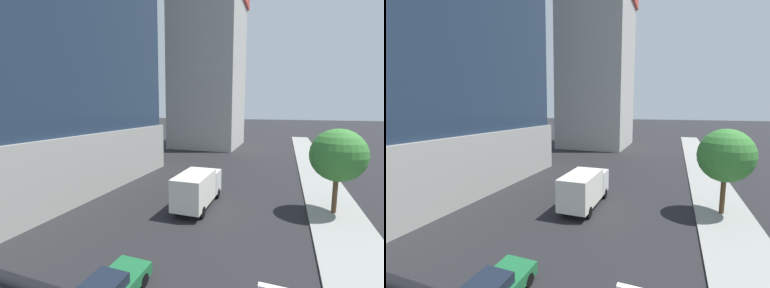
% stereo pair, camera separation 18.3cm
% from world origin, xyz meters
% --- Properties ---
extents(sidewalk, '(4.11, 120.00, 0.15)m').
position_xyz_m(sidewalk, '(8.66, 20.00, 0.07)').
color(sidewalk, gray).
rests_on(sidewalk, ground).
extents(construction_building, '(19.21, 20.96, 40.63)m').
position_xyz_m(construction_building, '(-11.27, 56.27, 18.07)').
color(construction_building, '#B2AFA8').
rests_on(construction_building, ground).
extents(street_tree, '(4.05, 4.05, 6.58)m').
position_xyz_m(street_tree, '(8.51, 23.45, 4.69)').
color(street_tree, brown).
rests_on(street_tree, sidewalk).
extents(box_truck, '(2.35, 6.80, 3.04)m').
position_xyz_m(box_truck, '(-1.98, 21.30, 1.70)').
color(box_truck, silver).
rests_on(box_truck, ground).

